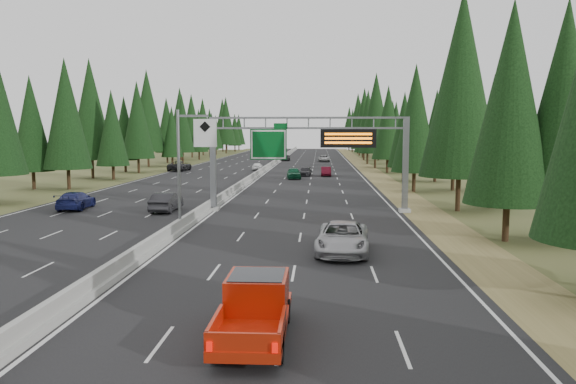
{
  "coord_description": "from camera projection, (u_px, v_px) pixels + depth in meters",
  "views": [
    {
      "loc": [
        9.18,
        -11.14,
        6.65
      ],
      "look_at": [
        7.43,
        20.0,
        3.3
      ],
      "focal_mm": 35.0,
      "sensor_mm": 36.0,
      "label": 1
    }
  ],
  "objects": [
    {
      "name": "road",
      "position": [
        263.0,
        173.0,
        91.7
      ],
      "size": [
        32.0,
        260.0,
        0.08
      ],
      "primitive_type": "cube",
      "color": "black",
      "rests_on": "ground"
    },
    {
      "name": "shoulder_right",
      "position": [
        373.0,
        173.0,
        90.71
      ],
      "size": [
        3.6,
        260.0,
        0.06
      ],
      "primitive_type": "cube",
      "color": "olive",
      "rests_on": "ground"
    },
    {
      "name": "shoulder_left",
      "position": [
        156.0,
        172.0,
        92.69
      ],
      "size": [
        3.6,
        260.0,
        0.06
      ],
      "primitive_type": "cube",
      "color": "#475326",
      "rests_on": "ground"
    },
    {
      "name": "median_barrier",
      "position": [
        263.0,
        170.0,
        91.66
      ],
      "size": [
        0.7,
        260.0,
        0.85
      ],
      "color": "gray",
      "rests_on": "road"
    },
    {
      "name": "sign_gantry",
      "position": [
        316.0,
        149.0,
        45.85
      ],
      "size": [
        16.75,
        0.98,
        7.8
      ],
      "color": "slate",
      "rests_on": "road"
    },
    {
      "name": "hov_sign_pole",
      "position": [
        187.0,
        162.0,
        36.53
      ],
      "size": [
        2.8,
        0.5,
        8.0
      ],
      "color": "slate",
      "rests_on": "road"
    },
    {
      "name": "tree_row_right",
      "position": [
        411.0,
        113.0,
        78.77
      ],
      "size": [
        12.29,
        243.21,
        18.52
      ],
      "color": "black",
      "rests_on": "ground"
    },
    {
      "name": "tree_row_left",
      "position": [
        134.0,
        119.0,
        94.96
      ],
      "size": [
        11.68,
        243.42,
        18.52
      ],
      "color": "black",
      "rests_on": "ground"
    },
    {
      "name": "silver_minivan",
      "position": [
        342.0,
        238.0,
        30.48
      ],
      "size": [
        3.2,
        6.19,
        1.67
      ],
      "primitive_type": "imported",
      "rotation": [
        0.0,
        0.0,
        -0.07
      ],
      "color": "#ADACB1",
      "rests_on": "road"
    },
    {
      "name": "red_pickup",
      "position": [
        256.0,
        303.0,
        18.18
      ],
      "size": [
        2.07,
        5.78,
        1.88
      ],
      "color": "black",
      "rests_on": "road"
    },
    {
      "name": "car_ahead_green",
      "position": [
        294.0,
        173.0,
        79.15
      ],
      "size": [
        2.33,
        4.81,
        1.58
      ],
      "primitive_type": "imported",
      "rotation": [
        0.0,
        0.0,
        0.1
      ],
      "color": "#135534",
      "rests_on": "road"
    },
    {
      "name": "car_ahead_dkred",
      "position": [
        326.0,
        171.0,
        84.05
      ],
      "size": [
        1.51,
        4.19,
        1.38
      ],
      "primitive_type": "imported",
      "rotation": [
        0.0,
        0.0,
        0.01
      ],
      "color": "#590C1B",
      "rests_on": "road"
    },
    {
      "name": "car_ahead_dkgrey",
      "position": [
        305.0,
        172.0,
        84.2
      ],
      "size": [
        1.99,
        4.47,
        1.27
      ],
      "primitive_type": "imported",
      "rotation": [
        0.0,
        0.0,
        -0.05
      ],
      "color": "black",
      "rests_on": "road"
    },
    {
      "name": "car_ahead_white",
      "position": [
        324.0,
        158.0,
        124.58
      ],
      "size": [
        2.64,
        5.31,
        1.45
      ],
      "primitive_type": "imported",
      "rotation": [
        0.0,
        0.0,
        0.05
      ],
      "color": "#B6B6B6",
      "rests_on": "road"
    },
    {
      "name": "car_ahead_far",
      "position": [
        286.0,
        158.0,
        128.13
      ],
      "size": [
        1.95,
        4.28,
        1.42
      ],
      "primitive_type": "imported",
      "rotation": [
        0.0,
        0.0,
        -0.07
      ],
      "color": "black",
      "rests_on": "road"
    },
    {
      "name": "car_onc_near",
      "position": [
        166.0,
        202.0,
        46.42
      ],
      "size": [
        1.7,
        4.82,
        1.59
      ],
      "primitive_type": "imported",
      "rotation": [
        0.0,
        0.0,
        3.14
      ],
      "color": "black",
      "rests_on": "road"
    },
    {
      "name": "car_onc_blue",
      "position": [
        76.0,
        200.0,
        47.85
      ],
      "size": [
        2.57,
        5.39,
        1.52
      ],
      "primitive_type": "imported",
      "rotation": [
        0.0,
        0.0,
        3.23
      ],
      "color": "navy",
      "rests_on": "road"
    },
    {
      "name": "car_onc_white",
      "position": [
        258.0,
        166.0,
        97.02
      ],
      "size": [
        1.73,
        3.91,
        1.31
      ],
      "primitive_type": "imported",
      "rotation": [
        0.0,
        0.0,
        3.09
      ],
      "color": "white",
      "rests_on": "road"
    },
    {
      "name": "car_onc_far",
      "position": [
        180.0,
        166.0,
        95.1
      ],
      "size": [
        3.25,
        6.16,
        1.65
      ],
      "primitive_type": "imported",
      "rotation": [
        0.0,
        0.0,
        3.05
      ],
      "color": "black",
      "rests_on": "road"
    }
  ]
}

